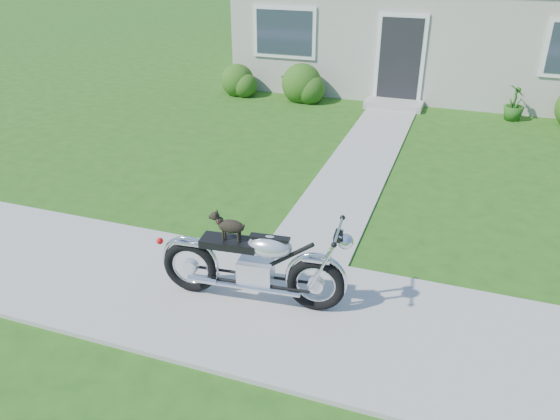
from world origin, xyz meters
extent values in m
plane|color=#235114|center=(0.00, 0.00, 0.00)|extent=(80.00, 80.00, 0.00)
cube|color=#9E9B93|center=(0.00, 0.00, 0.02)|extent=(24.00, 2.20, 0.04)
cube|color=#9E9B93|center=(-1.50, 5.00, 0.01)|extent=(1.20, 8.00, 0.03)
cube|color=#B5AEA3|center=(0.00, 12.00, 1.50)|extent=(12.00, 6.00, 3.00)
cube|color=black|center=(-1.50, 8.97, 1.05)|extent=(1.00, 0.06, 2.10)
cube|color=#9E9B93|center=(-1.50, 8.62, 0.08)|extent=(1.40, 0.70, 0.16)
cube|color=#2D3847|center=(-4.50, 8.97, 1.60)|extent=(1.70, 0.05, 1.30)
sphere|color=#2B5316|center=(-5.65, 8.50, 0.37)|extent=(0.87, 0.87, 0.87)
sphere|color=#2B5316|center=(-3.86, 8.50, 0.44)|extent=(1.03, 1.03, 1.03)
imported|color=#195E1A|center=(-4.03, 8.55, 0.40)|extent=(0.78, 0.69, 0.79)
imported|color=#265A18|center=(1.25, 8.55, 0.41)|extent=(0.52, 0.52, 0.81)
torus|color=black|center=(-1.05, 0.09, 0.38)|extent=(0.68, 0.17, 0.67)
torus|color=black|center=(-2.54, -0.05, 0.38)|extent=(0.68, 0.17, 0.67)
cube|color=silver|center=(-1.74, 0.03, 0.42)|extent=(0.42, 0.28, 0.30)
ellipsoid|color=silver|center=(-1.57, 0.04, 0.79)|extent=(0.54, 0.34, 0.26)
cube|color=black|center=(-2.04, 0.00, 0.78)|extent=(0.67, 0.32, 0.09)
cube|color=silver|center=(-1.05, 0.09, 0.72)|extent=(0.31, 0.17, 0.03)
cube|color=silver|center=(-2.54, -0.05, 0.72)|extent=(0.31, 0.17, 0.03)
cylinder|color=silver|center=(-0.83, 0.11, 1.09)|extent=(0.09, 0.60, 0.03)
sphere|color=silver|center=(-0.75, 0.12, 0.98)|extent=(0.19, 0.19, 0.17)
cylinder|color=silver|center=(-1.73, -0.10, 0.29)|extent=(1.10, 0.16, 0.06)
ellipsoid|color=black|center=(-2.01, 0.00, 0.99)|extent=(0.31, 0.17, 0.16)
sphere|color=black|center=(-2.20, -0.02, 1.09)|extent=(0.11, 0.11, 0.10)
cylinder|color=black|center=(-2.10, 0.03, 0.88)|extent=(0.03, 0.03, 0.12)
cylinder|color=black|center=(-2.10, -0.04, 0.88)|extent=(0.03, 0.03, 0.12)
cylinder|color=black|center=(-1.93, 0.04, 0.88)|extent=(0.03, 0.03, 0.12)
cylinder|color=black|center=(-1.92, -0.03, 0.88)|extent=(0.03, 0.03, 0.12)
torus|color=#AD2E3E|center=(-2.15, -0.01, 1.05)|extent=(0.05, 0.09, 0.08)
camera|label=1|loc=(0.26, -4.80, 3.88)|focal=35.00mm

